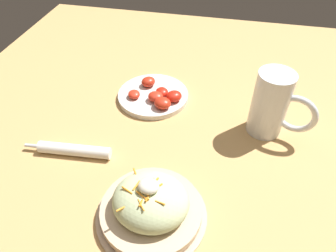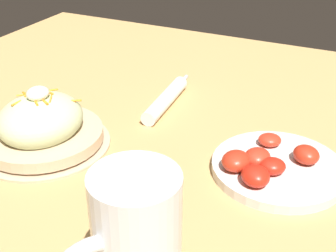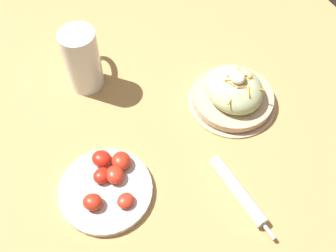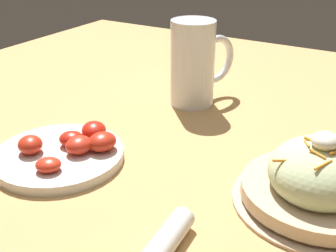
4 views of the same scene
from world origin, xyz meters
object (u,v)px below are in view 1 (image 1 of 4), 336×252
beer_mug (271,106)px  napkin_roll (74,150)px  salad_plate (151,205)px  tomato_plate (155,95)px

beer_mug → napkin_roll: beer_mug is taller
salad_plate → napkin_roll: 0.25m
beer_mug → salad_plate: bearing=-126.5°
tomato_plate → napkin_roll: bearing=-118.6°
salad_plate → beer_mug: beer_mug is taller
napkin_roll → tomato_plate: tomato_plate is taller
salad_plate → beer_mug: (0.22, 0.30, 0.04)m
salad_plate → tomato_plate: (-0.08, 0.37, -0.02)m
salad_plate → napkin_roll: bearing=151.3°
napkin_roll → beer_mug: bearing=22.3°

